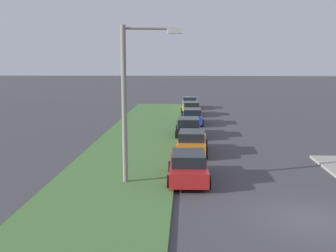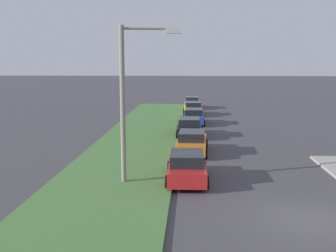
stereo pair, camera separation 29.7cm
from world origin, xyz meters
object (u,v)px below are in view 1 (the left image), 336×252
(parked_car_orange, at_px, (192,142))
(parked_car_white, at_px, (190,103))
(parked_car_yellow, at_px, (191,109))
(parked_car_blue, at_px, (192,117))
(parked_car_black, at_px, (188,127))
(streetlight, at_px, (132,93))
(parked_car_red, at_px, (188,167))

(parked_car_orange, xyz_separation_m, parked_car_white, (25.20, -0.08, 0.00))
(parked_car_yellow, relative_size, parked_car_white, 1.02)
(parked_car_blue, height_order, parked_car_yellow, same)
(parked_car_black, distance_m, streetlight, 13.45)
(parked_car_blue, bearing_deg, parked_car_black, 176.69)
(parked_car_black, height_order, parked_car_white, same)
(parked_car_black, bearing_deg, parked_car_white, -1.29)
(parked_car_white, xyz_separation_m, streetlight, (-31.85, 3.02, 3.67))
(parked_car_black, height_order, streetlight, streetlight)
(streetlight, bearing_deg, parked_car_yellow, -6.94)
(parked_car_black, height_order, parked_car_yellow, same)
(parked_car_blue, distance_m, parked_car_yellow, 6.45)
(parked_car_orange, bearing_deg, parked_car_yellow, 2.20)
(parked_car_orange, distance_m, parked_car_white, 25.20)
(streetlight, bearing_deg, parked_car_orange, -23.88)
(parked_car_red, xyz_separation_m, streetlight, (-0.57, 2.68, 3.67))
(parked_car_orange, distance_m, streetlight, 8.15)
(parked_car_red, bearing_deg, streetlight, 100.97)
(parked_car_red, relative_size, parked_car_yellow, 0.99)
(parked_car_yellow, xyz_separation_m, streetlight, (-25.34, 3.08, 3.67))
(parked_car_red, distance_m, parked_car_black, 12.07)
(parked_car_yellow, height_order, parked_car_white, same)
(parked_car_red, height_order, parked_car_black, same)
(parked_car_black, bearing_deg, parked_car_red, 179.26)
(parked_car_white, height_order, streetlight, streetlight)
(parked_car_orange, relative_size, streetlight, 0.58)
(parked_car_red, height_order, parked_car_white, same)
(parked_car_yellow, relative_size, streetlight, 0.59)
(parked_car_blue, relative_size, streetlight, 0.58)
(parked_car_red, bearing_deg, parked_car_blue, -2.48)
(parked_car_black, bearing_deg, parked_car_blue, -4.19)
(parked_car_orange, bearing_deg, parked_car_blue, 1.66)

